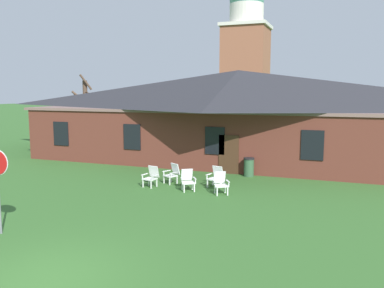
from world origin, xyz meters
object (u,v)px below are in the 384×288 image
Objects in this scene: lawn_chair_near_door at (172,173)px; lawn_chair_left_end at (188,179)px; trash_bin at (249,167)px; lawn_chair_by_porch at (151,176)px; lawn_chair_right_end at (220,182)px; lawn_chair_middle at (216,176)px.

lawn_chair_left_end is (1.20, -1.05, 0.00)m from lawn_chair_near_door.
lawn_chair_near_door is at bearing 138.82° from lawn_chair_left_end.
trash_bin reaches higher than lawn_chair_near_door.
lawn_chair_by_porch is 0.98× the size of trash_bin.
lawn_chair_near_door is 1.00× the size of lawn_chair_right_end.
lawn_chair_left_end is 1.54m from lawn_chair_right_end.
lawn_chair_near_door and lawn_chair_right_end have the same top height.
lawn_chair_by_porch is 3.00m from lawn_chair_middle.
lawn_chair_near_door is (0.65, 0.96, 0.00)m from lawn_chair_by_porch.
lawn_chair_by_porch is at bearing -134.58° from trash_bin.
trash_bin is (1.91, 3.90, -0.00)m from lawn_chair_left_end.
lawn_chair_left_end is (1.85, -0.09, 0.00)m from lawn_chair_by_porch.
lawn_chair_left_end is at bearing -131.03° from lawn_chair_middle.
lawn_chair_near_door and lawn_chair_left_end have the same top height.
lawn_chair_near_door is at bearing 56.00° from lawn_chair_by_porch.
lawn_chair_by_porch is 1.85m from lawn_chair_left_end.
lawn_chair_middle is 1.00× the size of lawn_chair_right_end.
lawn_chair_middle is (2.82, 1.03, 0.00)m from lawn_chair_by_porch.
trash_bin is at bearing 84.57° from lawn_chair_right_end.
lawn_chair_left_end is at bearing -116.13° from trash_bin.
lawn_chair_by_porch and lawn_chair_near_door have the same top height.
trash_bin is at bearing 63.87° from lawn_chair_left_end.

